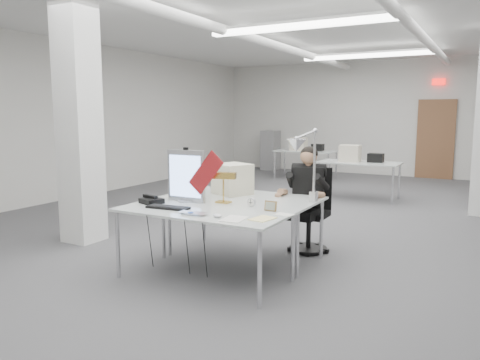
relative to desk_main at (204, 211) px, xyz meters
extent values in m
cube|color=#48474A|center=(0.00, 2.50, -0.75)|extent=(10.00, 14.00, 0.02)
cube|color=white|center=(0.00, 2.50, 2.47)|extent=(10.00, 14.00, 0.02)
cube|color=silver|center=(0.00, 9.51, 0.86)|extent=(10.00, 0.02, 3.20)
cube|color=silver|center=(-5.01, 2.50, 0.86)|extent=(0.02, 14.00, 3.20)
cube|color=white|center=(-2.30, 0.50, 0.86)|extent=(0.45, 0.45, 3.20)
cube|color=brown|center=(1.20, 9.44, 0.31)|extent=(0.95, 0.08, 2.10)
cube|color=red|center=(1.20, 9.40, 1.81)|extent=(0.32, 0.06, 0.16)
cylinder|color=silver|center=(-1.20, 2.50, 2.28)|extent=(0.16, 13.60, 0.16)
cylinder|color=silver|center=(1.40, 2.50, 2.28)|extent=(0.16, 13.60, 0.16)
cube|color=white|center=(0.00, 2.50, 2.24)|extent=(2.80, 0.14, 0.08)
cube|color=white|center=(0.00, 6.50, 2.24)|extent=(2.80, 0.14, 0.08)
cube|color=silver|center=(0.00, 0.00, 0.00)|extent=(1.80, 0.90, 0.02)
cube|color=silver|center=(0.00, 0.90, 0.00)|extent=(1.80, 0.90, 0.02)
cube|color=silver|center=(0.20, 5.50, 0.00)|extent=(1.60, 0.80, 0.02)
cube|color=silver|center=(-1.80, 7.70, 0.00)|extent=(1.60, 0.80, 0.02)
cube|color=gray|center=(-3.50, 9.15, -0.14)|extent=(0.45, 0.55, 1.20)
cube|color=#A9AAAE|center=(-0.42, 0.28, 0.30)|extent=(0.47, 0.06, 0.58)
cube|color=maroon|center=(-0.13, 0.25, 0.36)|extent=(0.46, 0.03, 0.50)
cube|color=black|center=(-0.36, -0.13, 0.02)|extent=(0.48, 0.19, 0.02)
imported|color=#B9B9BE|center=(0.04, -0.29, 0.02)|extent=(0.30, 0.20, 0.02)
ellipsoid|color=silver|center=(0.32, -0.25, 0.03)|extent=(0.11, 0.09, 0.04)
cube|color=black|center=(-0.70, 0.01, 0.04)|extent=(0.28, 0.26, 0.06)
cube|color=tan|center=(-0.64, 0.34, 0.07)|extent=(0.14, 0.07, 0.11)
cube|color=olive|center=(0.64, 0.27, 0.07)|extent=(0.13, 0.04, 0.11)
cylinder|color=#ABABB0|center=(0.36, 0.37, 0.06)|extent=(0.09, 0.03, 0.09)
cube|color=silver|center=(0.49, -0.23, 0.02)|extent=(0.23, 0.31, 0.01)
cube|color=#FFEB98|center=(0.73, -0.10, 0.02)|extent=(0.22, 0.27, 0.01)
cube|color=white|center=(0.83, 0.17, 0.02)|extent=(0.19, 0.14, 0.01)
cube|color=beige|center=(-0.20, 0.96, 0.20)|extent=(0.51, 0.50, 0.37)
camera|label=1|loc=(2.61, -3.99, 1.01)|focal=35.00mm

